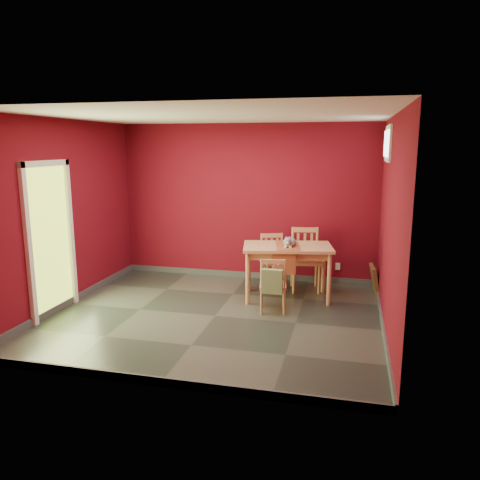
% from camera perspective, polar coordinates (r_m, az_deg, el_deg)
% --- Properties ---
extents(ground, '(4.50, 4.50, 0.00)m').
position_cam_1_polar(ground, '(6.59, -3.06, -9.22)').
color(ground, '#2D342D').
rests_on(ground, ground).
extents(room_shell, '(4.50, 4.50, 4.50)m').
position_cam_1_polar(room_shell, '(6.57, -3.07, -8.81)').
color(room_shell, '#5E0915').
rests_on(room_shell, ground).
extents(doorway, '(0.06, 1.01, 2.13)m').
position_cam_1_polar(doorway, '(6.91, -22.18, 0.60)').
color(doorway, '#B7D838').
rests_on(doorway, ground).
extents(window, '(0.05, 0.90, 0.50)m').
position_cam_1_polar(window, '(6.92, 17.56, 11.15)').
color(window, white).
rests_on(window, room_shell).
extents(outlet_plate, '(0.08, 0.02, 0.12)m').
position_cam_1_polar(outlet_plate, '(8.15, 11.84, -3.17)').
color(outlet_plate, silver).
rests_on(outlet_plate, room_shell).
extents(dining_table, '(1.45, 1.01, 0.83)m').
position_cam_1_polar(dining_table, '(7.16, 5.80, -1.48)').
color(dining_table, tan).
rests_on(dining_table, ground).
extents(table_runner, '(0.48, 0.78, 0.37)m').
position_cam_1_polar(table_runner, '(7.03, 5.68, -1.32)').
color(table_runner, '#974627').
rests_on(table_runner, dining_table).
extents(chair_far_left, '(0.52, 0.52, 0.87)m').
position_cam_1_polar(chair_far_left, '(7.86, 4.03, -2.41)').
color(chair_far_left, tan).
rests_on(chair_far_left, ground).
extents(chair_far_right, '(0.55, 0.55, 1.01)m').
position_cam_1_polar(chair_far_right, '(7.70, 7.96, -2.25)').
color(chair_far_right, tan).
rests_on(chair_far_right, ground).
extents(chair_near, '(0.43, 0.43, 0.79)m').
position_cam_1_polar(chair_near, '(6.63, 4.04, -5.38)').
color(chair_near, tan).
rests_on(chair_near, ground).
extents(tote_bag, '(0.29, 0.18, 0.41)m').
position_cam_1_polar(tote_bag, '(6.41, 3.93, -5.04)').
color(tote_bag, '#758957').
rests_on(tote_bag, chair_near).
extents(cat, '(0.25, 0.41, 0.19)m').
position_cam_1_polar(cat, '(7.06, 6.05, -0.01)').
color(cat, slate).
rests_on(cat, table_runner).
extents(picture_frame, '(0.19, 0.46, 0.45)m').
position_cam_1_polar(picture_frame, '(7.78, 16.07, -4.65)').
color(picture_frame, brown).
rests_on(picture_frame, ground).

